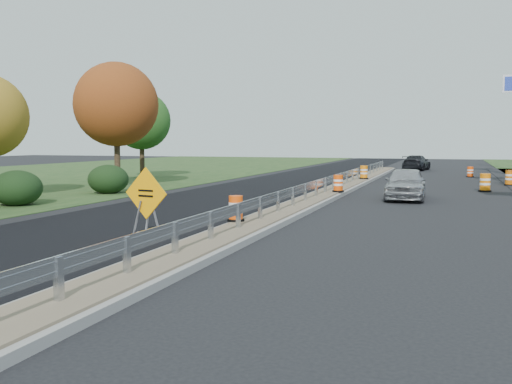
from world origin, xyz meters
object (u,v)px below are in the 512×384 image
(car_silver, at_px, (406,183))
(car_dark_far, at_px, (416,163))
(barrel_median_near, at_px, (236,209))
(barrel_shoulder_mid, at_px, (510,178))
(barrel_median_far, at_px, (364,173))
(barrel_shoulder_far, at_px, (470,172))
(barrel_median_mid, at_px, (338,184))
(barrel_shoulder_near, at_px, (485,183))
(caution_sign, at_px, (147,221))

(car_silver, bearing_deg, car_dark_far, 90.76)
(barrel_median_near, xyz_separation_m, car_silver, (4.35, 10.87, 0.14))
(barrel_median_near, bearing_deg, barrel_shoulder_mid, 65.51)
(barrel_median_far, relative_size, barrel_shoulder_mid, 0.92)
(barrel_shoulder_far, bearing_deg, barrel_median_mid, -110.14)
(barrel_shoulder_near, distance_m, car_silver, 6.68)
(barrel_median_near, distance_m, car_dark_far, 38.47)
(barrel_shoulder_far, bearing_deg, car_dark_far, 115.87)
(barrel_shoulder_mid, bearing_deg, car_silver, -117.15)
(car_silver, bearing_deg, caution_sign, -115.77)
(barrel_median_far, bearing_deg, barrel_median_mid, -88.83)
(barrel_shoulder_far, bearing_deg, car_silver, -100.35)
(barrel_shoulder_near, height_order, barrel_shoulder_far, barrel_shoulder_near)
(barrel_shoulder_near, relative_size, barrel_shoulder_far, 1.23)
(barrel_shoulder_mid, bearing_deg, caution_sign, -115.53)
(barrel_median_mid, bearing_deg, barrel_median_near, -95.61)
(barrel_median_near, xyz_separation_m, barrel_shoulder_near, (8.09, 16.40, -0.15))
(barrel_median_near, xyz_separation_m, car_dark_far, (3.25, 38.33, 0.08))
(barrel_shoulder_near, bearing_deg, barrel_median_far, 146.40)
(barrel_median_mid, relative_size, car_silver, 0.19)
(barrel_median_near, distance_m, car_silver, 11.71)
(caution_sign, height_order, barrel_shoulder_mid, caution_sign)
(barrel_shoulder_near, bearing_deg, caution_sign, -117.30)
(barrel_shoulder_mid, relative_size, car_silver, 0.21)
(barrel_median_mid, xyz_separation_m, barrel_median_far, (-0.20, 10.00, 0.02))
(barrel_shoulder_mid, xyz_separation_m, car_silver, (-5.40, -10.53, 0.30))
(barrel_median_mid, relative_size, barrel_shoulder_near, 0.85)
(caution_sign, distance_m, car_dark_far, 41.21)
(barrel_shoulder_far, height_order, car_silver, car_silver)
(barrel_shoulder_far, xyz_separation_m, car_silver, (-3.34, -18.30, 0.38))
(caution_sign, xyz_separation_m, barrel_median_mid, (2.80, 13.76, 0.12))
(caution_sign, relative_size, barrel_shoulder_far, 2.54)
(barrel_median_near, distance_m, barrel_median_mid, 11.25)
(barrel_median_far, distance_m, car_silver, 10.88)
(barrel_shoulder_far, relative_size, car_dark_far, 0.16)
(barrel_median_near, xyz_separation_m, barrel_median_mid, (1.10, 11.19, 0.02))
(barrel_median_far, distance_m, barrel_shoulder_near, 8.64)
(barrel_median_near, distance_m, barrel_shoulder_near, 18.29)
(barrel_shoulder_near, height_order, car_silver, car_silver)
(barrel_shoulder_mid, bearing_deg, car_dark_far, 111.01)
(barrel_median_near, relative_size, car_silver, 0.18)
(barrel_median_near, relative_size, car_dark_far, 0.17)
(barrel_shoulder_near, height_order, barrel_shoulder_mid, barrel_shoulder_near)
(caution_sign, height_order, barrel_median_far, caution_sign)
(caution_sign, distance_m, barrel_shoulder_mid, 26.57)
(caution_sign, distance_m, barrel_median_near, 3.09)
(caution_sign, xyz_separation_m, barrel_shoulder_mid, (11.45, 23.98, -0.06))
(barrel_median_far, height_order, barrel_shoulder_near, barrel_median_far)
(caution_sign, distance_m, car_silver, 14.75)
(barrel_median_far, bearing_deg, car_dark_far, 82.19)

